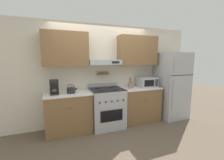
{
  "coord_description": "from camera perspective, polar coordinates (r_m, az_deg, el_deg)",
  "views": [
    {
      "loc": [
        -1.17,
        -3.11,
        1.69
      ],
      "look_at": [
        0.13,
        0.26,
        1.17
      ],
      "focal_mm": 24.0,
      "sensor_mm": 36.0,
      "label": 1
    }
  ],
  "objects": [
    {
      "name": "ground_plane",
      "position": [
        3.73,
        -0.52,
        -18.76
      ],
      "size": [
        16.0,
        16.0,
        0.0
      ],
      "primitive_type": "plane",
      "color": "brown"
    },
    {
      "name": "wall_back",
      "position": [
        3.88,
        -3.38,
        5.14
      ],
      "size": [
        5.2,
        0.46,
        2.55
      ],
      "color": "beige",
      "rests_on": "ground_plane"
    },
    {
      "name": "counter_left",
      "position": [
        3.65,
        -16.14,
        -11.81
      ],
      "size": [
        1.02,
        0.63,
        0.92
      ],
      "color": "brown",
      "rests_on": "ground_plane"
    },
    {
      "name": "counter_right",
      "position": [
        4.21,
        10.17,
        -8.9
      ],
      "size": [
        1.1,
        0.63,
        0.92
      ],
      "color": "brown",
      "rests_on": "ground_plane"
    },
    {
      "name": "stove_range",
      "position": [
        3.77,
        -2.0,
        -10.47
      ],
      "size": [
        0.79,
        0.72,
        1.05
      ],
      "color": "#ADAFB5",
      "rests_on": "ground_plane"
    },
    {
      "name": "refrigerator",
      "position": [
        4.62,
        21.57,
        -1.9
      ],
      "size": [
        0.77,
        0.79,
        1.85
      ],
      "color": "#ADAFB5",
      "rests_on": "ground_plane"
    },
    {
      "name": "tea_kettle",
      "position": [
        3.49,
        -15.3,
        -3.62
      ],
      "size": [
        0.24,
        0.18,
        0.2
      ],
      "color": "#232326",
      "rests_on": "counter_left"
    },
    {
      "name": "coffee_maker",
      "position": [
        3.48,
        -21.15,
        -2.47
      ],
      "size": [
        0.18,
        0.22,
        0.32
      ],
      "color": "black",
      "rests_on": "counter_left"
    },
    {
      "name": "microwave",
      "position": [
        4.2,
        13.26,
        -0.77
      ],
      "size": [
        0.49,
        0.37,
        0.26
      ],
      "color": "#ADAFB5",
      "rests_on": "counter_right"
    },
    {
      "name": "utensil_crock",
      "position": [
        3.92,
        7.0,
        -2.05
      ],
      "size": [
        0.11,
        0.11,
        0.29
      ],
      "color": "#8E7051",
      "rests_on": "counter_right"
    }
  ]
}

